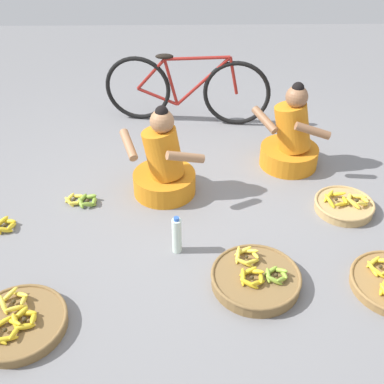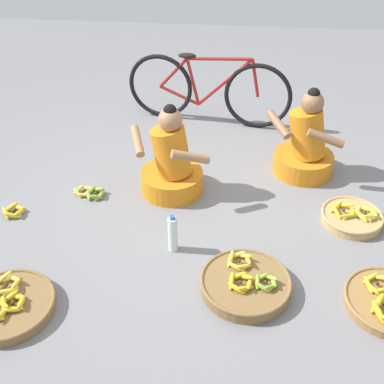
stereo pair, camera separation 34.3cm
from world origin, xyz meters
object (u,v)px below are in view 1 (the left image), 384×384
at_px(vendor_woman_front, 164,166).
at_px(water_bottle, 177,235).
at_px(bicycle_leaning, 186,90).
at_px(loose_bananas_near_vendor, 83,200).
at_px(banana_basket_mid_left, 256,278).
at_px(vendor_woman_behind, 291,140).
at_px(banana_basket_mid_right, 19,323).
at_px(loose_bananas_back_right, 5,225).
at_px(banana_basket_front_right, 344,205).

distance_m(vendor_woman_front, water_bottle, 0.75).
bearing_deg(bicycle_leaning, water_bottle, -92.47).
distance_m(vendor_woman_front, loose_bananas_near_vendor, 0.72).
xyz_separation_m(banana_basket_mid_left, water_bottle, (-0.52, 0.33, 0.09)).
distance_m(vendor_woman_behind, banana_basket_mid_left, 1.56).
bearing_deg(banana_basket_mid_right, loose_bananas_back_right, 111.27).
bearing_deg(vendor_woman_behind, bicycle_leaning, 136.33).
bearing_deg(bicycle_leaning, banana_basket_front_right, -51.44).
xyz_separation_m(banana_basket_mid_right, banana_basket_mid_left, (1.47, 0.33, 0.01)).
xyz_separation_m(vendor_woman_front, loose_bananas_near_vendor, (-0.66, -0.15, -0.22)).
bearing_deg(loose_bananas_back_right, banana_basket_front_right, 3.93).
bearing_deg(banana_basket_mid_left, loose_bananas_back_right, 161.74).
relative_size(bicycle_leaning, banana_basket_front_right, 3.59).
bearing_deg(water_bottle, loose_bananas_near_vendor, 143.00).
xyz_separation_m(banana_basket_mid_left, banana_basket_front_right, (0.81, 0.79, -0.01)).
bearing_deg(banana_basket_front_right, bicycle_leaning, 128.56).
bearing_deg(loose_bananas_back_right, banana_basket_mid_right, -68.73).
relative_size(loose_bananas_near_vendor, water_bottle, 0.94).
bearing_deg(vendor_woman_front, banana_basket_mid_right, -120.89).
xyz_separation_m(vendor_woman_behind, banana_basket_mid_left, (-0.48, -1.47, -0.20)).
height_order(banana_basket_mid_left, loose_bananas_back_right, banana_basket_mid_left).
distance_m(vendor_woman_behind, banana_basket_mid_right, 2.67).
bearing_deg(loose_bananas_near_vendor, vendor_woman_behind, 17.31).
bearing_deg(loose_bananas_back_right, vendor_woman_behind, 20.49).
bearing_deg(bicycle_leaning, banana_basket_mid_right, -111.10).
height_order(vendor_woman_front, water_bottle, vendor_woman_front).
bearing_deg(vendor_woman_front, vendor_woman_behind, 19.94).
distance_m(vendor_woman_front, banana_basket_mid_left, 1.26).
xyz_separation_m(vendor_woman_behind, loose_bananas_near_vendor, (-1.78, -0.55, -0.23)).
bearing_deg(water_bottle, banana_basket_mid_left, -32.53).
bearing_deg(vendor_woman_front, bicycle_leaning, 81.23).
height_order(banana_basket_mid_left, banana_basket_front_right, banana_basket_mid_left).
height_order(banana_basket_mid_left, loose_bananas_near_vendor, banana_basket_mid_left).
height_order(banana_basket_mid_right, loose_bananas_back_right, banana_basket_mid_right).
distance_m(vendor_woman_front, banana_basket_mid_right, 1.64).
height_order(vendor_woman_behind, bicycle_leaning, vendor_woman_behind).
height_order(vendor_woman_behind, loose_bananas_back_right, vendor_woman_behind).
height_order(banana_basket_front_right, water_bottle, water_bottle).
height_order(vendor_woman_front, loose_bananas_back_right, vendor_woman_front).
distance_m(vendor_woman_behind, bicycle_leaning, 1.27).
height_order(vendor_woman_front, banana_basket_front_right, vendor_woman_front).
relative_size(vendor_woman_front, vendor_woman_behind, 0.99).
bearing_deg(loose_bananas_back_right, loose_bananas_near_vendor, 30.07).
xyz_separation_m(banana_basket_front_right, loose_bananas_back_right, (-2.64, -0.18, -0.02)).
relative_size(vendor_woman_behind, loose_bananas_back_right, 4.07).
distance_m(banana_basket_mid_right, loose_bananas_back_right, 1.01).
relative_size(bicycle_leaning, water_bottle, 5.53).
relative_size(banana_basket_mid_left, water_bottle, 1.95).
relative_size(vendor_woman_behind, banana_basket_mid_left, 1.33).
bearing_deg(banana_basket_mid_left, vendor_woman_behind, 71.87).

